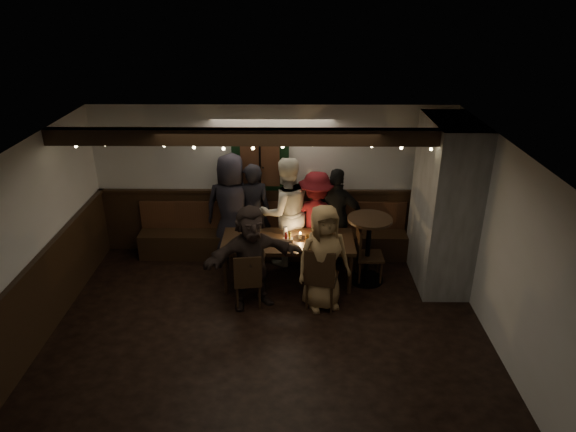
{
  "coord_description": "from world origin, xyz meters",
  "views": [
    {
      "loc": [
        0.33,
        -5.7,
        4.37
      ],
      "look_at": [
        0.27,
        1.6,
        1.05
      ],
      "focal_mm": 32.0,
      "sensor_mm": 36.0,
      "label": 1
    }
  ],
  "objects_px": {
    "person_b": "(253,212)",
    "person_g": "(323,258)",
    "chair_near_left": "(248,278)",
    "person_d": "(316,218)",
    "person_f": "(252,257)",
    "dining_table": "(288,244)",
    "person_c": "(286,212)",
    "person_e": "(336,217)",
    "high_top": "(368,242)",
    "chair_near_right": "(321,275)",
    "person_a": "(232,208)",
    "chair_end": "(364,251)"
  },
  "relations": [
    {
      "from": "chair_end",
      "to": "person_g",
      "type": "distance_m",
      "value": 1.04
    },
    {
      "from": "dining_table",
      "to": "person_g",
      "type": "bearing_deg",
      "value": -52.96
    },
    {
      "from": "person_b",
      "to": "person_f",
      "type": "bearing_deg",
      "value": 79.49
    },
    {
      "from": "chair_near_right",
      "to": "person_e",
      "type": "xyz_separation_m",
      "value": [
        0.32,
        1.38,
        0.28
      ]
    },
    {
      "from": "dining_table",
      "to": "person_c",
      "type": "xyz_separation_m",
      "value": [
        -0.04,
        0.63,
        0.26
      ]
    },
    {
      "from": "person_f",
      "to": "person_a",
      "type": "bearing_deg",
      "value": 86.21
    },
    {
      "from": "chair_end",
      "to": "high_top",
      "type": "xyz_separation_m",
      "value": [
        0.05,
        -0.01,
        0.18
      ]
    },
    {
      "from": "chair_near_left",
      "to": "person_d",
      "type": "bearing_deg",
      "value": 53.09
    },
    {
      "from": "dining_table",
      "to": "person_d",
      "type": "xyz_separation_m",
      "value": [
        0.47,
        0.64,
        0.14
      ]
    },
    {
      "from": "dining_table",
      "to": "person_d",
      "type": "relative_size",
      "value": 1.26
    },
    {
      "from": "person_a",
      "to": "person_f",
      "type": "height_order",
      "value": "person_a"
    },
    {
      "from": "high_top",
      "to": "person_e",
      "type": "height_order",
      "value": "person_e"
    },
    {
      "from": "high_top",
      "to": "person_e",
      "type": "relative_size",
      "value": 0.66
    },
    {
      "from": "person_d",
      "to": "person_b",
      "type": "bearing_deg",
      "value": 1.75
    },
    {
      "from": "chair_near_left",
      "to": "person_e",
      "type": "xyz_separation_m",
      "value": [
        1.37,
        1.37,
        0.34
      ]
    },
    {
      "from": "chair_near_right",
      "to": "person_e",
      "type": "relative_size",
      "value": 0.59
    },
    {
      "from": "high_top",
      "to": "person_d",
      "type": "relative_size",
      "value": 0.68
    },
    {
      "from": "chair_end",
      "to": "person_b",
      "type": "xyz_separation_m",
      "value": [
        -1.81,
        0.73,
        0.34
      ]
    },
    {
      "from": "person_e",
      "to": "person_g",
      "type": "xyz_separation_m",
      "value": [
        -0.28,
        -1.31,
        -0.04
      ]
    },
    {
      "from": "chair_near_left",
      "to": "person_f",
      "type": "distance_m",
      "value": 0.31
    },
    {
      "from": "person_d",
      "to": "person_f",
      "type": "relative_size",
      "value": 1.02
    },
    {
      "from": "chair_near_right",
      "to": "chair_end",
      "type": "xyz_separation_m",
      "value": [
        0.73,
        0.79,
        -0.04
      ]
    },
    {
      "from": "dining_table",
      "to": "person_b",
      "type": "relative_size",
      "value": 1.19
    },
    {
      "from": "high_top",
      "to": "person_c",
      "type": "relative_size",
      "value": 0.59
    },
    {
      "from": "person_b",
      "to": "person_g",
      "type": "xyz_separation_m",
      "value": [
        1.11,
        -1.46,
        -0.06
      ]
    },
    {
      "from": "high_top",
      "to": "person_a",
      "type": "height_order",
      "value": "person_a"
    },
    {
      "from": "person_a",
      "to": "person_g",
      "type": "distance_m",
      "value": 2.06
    },
    {
      "from": "person_b",
      "to": "person_f",
      "type": "relative_size",
      "value": 1.08
    },
    {
      "from": "chair_near_right",
      "to": "person_b",
      "type": "height_order",
      "value": "person_b"
    },
    {
      "from": "chair_end",
      "to": "person_a",
      "type": "distance_m",
      "value": 2.31
    },
    {
      "from": "dining_table",
      "to": "person_c",
      "type": "relative_size",
      "value": 1.1
    },
    {
      "from": "chair_near_right",
      "to": "person_a",
      "type": "relative_size",
      "value": 0.53
    },
    {
      "from": "person_b",
      "to": "person_c",
      "type": "xyz_separation_m",
      "value": [
        0.56,
        -0.15,
        0.08
      ]
    },
    {
      "from": "chair_near_left",
      "to": "person_b",
      "type": "bearing_deg",
      "value": 91.05
    },
    {
      "from": "chair_end",
      "to": "person_g",
      "type": "xyz_separation_m",
      "value": [
        -0.69,
        -0.73,
        0.28
      ]
    },
    {
      "from": "person_b",
      "to": "person_d",
      "type": "distance_m",
      "value": 1.07
    },
    {
      "from": "person_g",
      "to": "person_c",
      "type": "bearing_deg",
      "value": 95.77
    },
    {
      "from": "chair_end",
      "to": "person_e",
      "type": "bearing_deg",
      "value": 124.99
    },
    {
      "from": "chair_near_right",
      "to": "person_f",
      "type": "xyz_separation_m",
      "value": [
        -0.99,
        0.09,
        0.24
      ]
    },
    {
      "from": "chair_near_left",
      "to": "person_b",
      "type": "relative_size",
      "value": 0.51
    },
    {
      "from": "person_b",
      "to": "person_f",
      "type": "distance_m",
      "value": 1.44
    },
    {
      "from": "chair_end",
      "to": "person_e",
      "type": "distance_m",
      "value": 0.78
    },
    {
      "from": "high_top",
      "to": "person_c",
      "type": "xyz_separation_m",
      "value": [
        -1.3,
        0.59,
        0.24
      ]
    },
    {
      "from": "person_c",
      "to": "person_f",
      "type": "distance_m",
      "value": 1.38
    },
    {
      "from": "person_b",
      "to": "high_top",
      "type": "bearing_deg",
      "value": 144.22
    },
    {
      "from": "chair_end",
      "to": "person_g",
      "type": "relative_size",
      "value": 0.57
    },
    {
      "from": "chair_near_right",
      "to": "high_top",
      "type": "xyz_separation_m",
      "value": [
        0.78,
        0.78,
        0.14
      ]
    },
    {
      "from": "person_f",
      "to": "person_g",
      "type": "xyz_separation_m",
      "value": [
        1.03,
        -0.02,
        0.01
      ]
    },
    {
      "from": "chair_near_right",
      "to": "person_e",
      "type": "height_order",
      "value": "person_e"
    },
    {
      "from": "person_d",
      "to": "person_g",
      "type": "xyz_separation_m",
      "value": [
        0.05,
        -1.33,
        -0.01
      ]
    }
  ]
}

